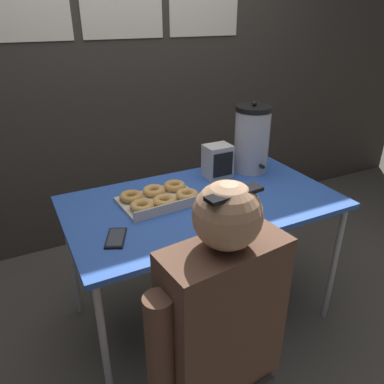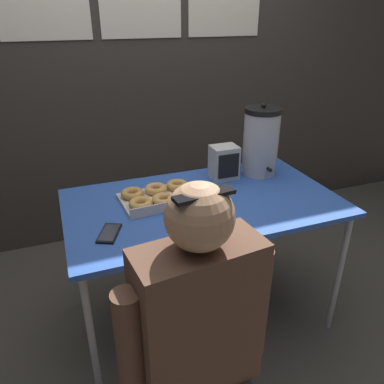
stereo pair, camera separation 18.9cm
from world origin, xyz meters
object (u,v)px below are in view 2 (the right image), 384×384
Objects in this scene: coffee_urn at (261,141)px; person_seated at (198,347)px; donut_box at (160,196)px; space_heater at (224,162)px; cell_phone at (109,233)px.

person_seated reaches higher than coffee_urn.
coffee_urn is at bearing 8.49° from donut_box.
space_heater is at bearing 15.26° from donut_box.
cell_phone is at bearing -75.86° from person_seated.
donut_box is at bearing -103.34° from person_seated.
donut_box is 1.02× the size of coffee_urn.
space_heater is (0.73, 0.39, 0.09)m from cell_phone.
coffee_urn is 1.26m from person_seated.
coffee_urn is 0.25m from space_heater.
cell_phone is at bearing -145.59° from donut_box.
coffee_urn is at bearing -135.40° from person_seated.
coffee_urn is at bearing 46.29° from cell_phone.
donut_box is 0.70m from coffee_urn.
space_heater is at bearing 178.75° from coffee_urn.
space_heater is (-0.23, 0.01, -0.10)m from coffee_urn.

